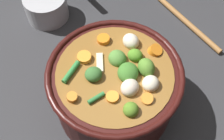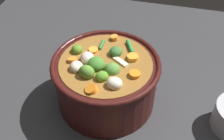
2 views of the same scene
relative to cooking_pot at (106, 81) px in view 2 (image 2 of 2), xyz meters
The scene contains 2 objects.
ground_plane 0.07m from the cooking_pot, 28.47° to the right, with size 1.10×1.10×0.00m, color #2D2D30.
cooking_pot is the anchor object (origin of this frame).
Camera 2 is at (-0.49, -0.13, 0.59)m, focal length 44.52 mm.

